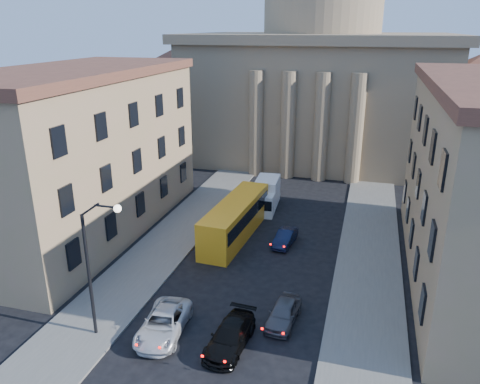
% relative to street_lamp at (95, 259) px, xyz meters
% --- Properties ---
extents(sidewalk_left, '(5.00, 60.00, 0.15)m').
position_rel_street_lamp_xyz_m(sidewalk_left, '(-1.53, 10.00, -5.21)').
color(sidewalk_left, '#605D58').
rests_on(sidewalk_left, ground).
extents(sidewalk_right, '(5.00, 60.00, 0.15)m').
position_rel_street_lamp_xyz_m(sidewalk_right, '(15.47, 10.00, -5.21)').
color(sidewalk_right, '#605D58').
rests_on(sidewalk_right, ground).
extents(church, '(68.02, 28.76, 36.60)m').
position_rel_street_lamp_xyz_m(church, '(6.97, 47.47, 6.59)').
color(church, '#8B7556').
rests_on(church, ground).
extents(building_left, '(11.60, 26.60, 14.70)m').
position_rel_street_lamp_xyz_m(building_left, '(-10.03, 14.00, 2.14)').
color(building_left, '#9E7B5D').
rests_on(building_left, ground).
extents(street_lamp, '(2.62, 0.44, 8.83)m').
position_rel_street_lamp_xyz_m(street_lamp, '(0.00, 0.00, 0.00)').
color(street_lamp, black).
rests_on(street_lamp, ground).
extents(car_left_mid, '(2.98, 5.56, 1.48)m').
position_rel_street_lamp_xyz_m(car_left_mid, '(3.47, 1.19, -4.54)').
color(car_left_mid, silver).
rests_on(car_left_mid, ground).
extents(car_right_mid, '(2.37, 5.08, 1.44)m').
position_rel_street_lamp_xyz_m(car_right_mid, '(7.77, 1.15, -4.57)').
color(car_right_mid, black).
rests_on(car_right_mid, ground).
extents(car_right_far, '(2.00, 4.27, 1.41)m').
position_rel_street_lamp_xyz_m(car_right_far, '(10.35, 4.39, -4.58)').
color(car_right_far, '#4A4A4F').
rests_on(car_right_far, ground).
extents(car_right_distant, '(1.77, 3.99, 1.27)m').
position_rel_street_lamp_xyz_m(car_right_distant, '(8.37, 15.60, -4.65)').
color(car_right_distant, black).
rests_on(car_right_distant, ground).
extents(city_bus, '(3.41, 11.81, 3.29)m').
position_rel_street_lamp_xyz_m(city_bus, '(3.75, 16.14, -3.52)').
color(city_bus, '#FCA81C').
rests_on(city_bus, ground).
extents(box_truck, '(2.51, 5.68, 3.05)m').
position_rel_street_lamp_xyz_m(box_truck, '(4.90, 23.41, -3.84)').
color(box_truck, white).
rests_on(box_truck, ground).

